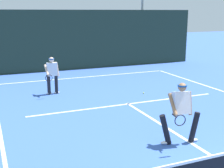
{
  "coord_description": "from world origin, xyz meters",
  "views": [
    {
      "loc": [
        -4.94,
        -3.84,
        3.45
      ],
      "look_at": [
        -0.92,
        5.7,
        1.0
      ],
      "focal_mm": 49.08,
      "sensor_mm": 36.0,
      "label": 1
    }
  ],
  "objects_px": {
    "tennis_ball": "(143,93)",
    "light_pole": "(142,1)",
    "player_far": "(52,74)",
    "player_near": "(181,111)"
  },
  "relations": [
    {
      "from": "player_far",
      "to": "tennis_ball",
      "type": "distance_m",
      "value": 4.0
    },
    {
      "from": "tennis_ball",
      "to": "light_pole",
      "type": "relative_size",
      "value": 0.01
    },
    {
      "from": "light_pole",
      "to": "player_near",
      "type": "bearing_deg",
      "value": -114.1
    },
    {
      "from": "player_far",
      "to": "light_pole",
      "type": "relative_size",
      "value": 0.23
    },
    {
      "from": "player_near",
      "to": "light_pole",
      "type": "distance_m",
      "value": 14.94
    },
    {
      "from": "player_far",
      "to": "light_pole",
      "type": "xyz_separation_m",
      "value": [
        8.0,
        6.94,
        3.34
      ]
    },
    {
      "from": "player_far",
      "to": "tennis_ball",
      "type": "relative_size",
      "value": 24.15
    },
    {
      "from": "player_near",
      "to": "light_pole",
      "type": "bearing_deg",
      "value": -103.59
    },
    {
      "from": "player_near",
      "to": "tennis_ball",
      "type": "distance_m",
      "value": 5.2
    },
    {
      "from": "player_near",
      "to": "tennis_ball",
      "type": "relative_size",
      "value": 25.33
    }
  ]
}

